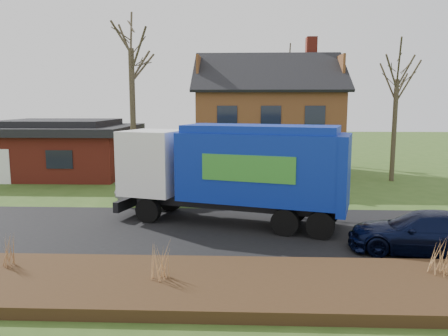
{
  "coord_description": "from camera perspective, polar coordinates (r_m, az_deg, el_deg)",
  "views": [
    {
      "loc": [
        0.25,
        -15.93,
        4.76
      ],
      "look_at": [
        -0.48,
        2.5,
        2.04
      ],
      "focal_mm": 35.0,
      "sensor_mm": 36.0,
      "label": 1
    }
  ],
  "objects": [
    {
      "name": "garbage_truck",
      "position": [
        17.22,
        1.55,
        0.09
      ],
      "size": [
        9.54,
        4.98,
        3.95
      ],
      "rotation": [
        0.0,
        0.0,
        -0.29
      ],
      "color": "black",
      "rests_on": "ground"
    },
    {
      "name": "navy_wagon",
      "position": [
        15.5,
        24.72,
        -7.67
      ],
      "size": [
        4.99,
        2.85,
        1.36
      ],
      "primitive_type": "imported",
      "rotation": [
        0.0,
        0.0,
        -1.78
      ],
      "color": "black",
      "rests_on": "ground"
    },
    {
      "name": "grass_clump_east",
      "position": [
        12.98,
        26.26,
        -10.38
      ],
      "size": [
        0.38,
        0.32,
        0.96
      ],
      "color": "#B3834F",
      "rests_on": "mulch_verge"
    },
    {
      "name": "silver_sedan",
      "position": [
        21.46,
        -7.27,
        -2.32
      ],
      "size": [
        4.9,
        1.82,
        1.6
      ],
      "primitive_type": "imported",
      "rotation": [
        0.0,
        0.0,
        1.6
      ],
      "color": "#96989D",
      "rests_on": "ground"
    },
    {
      "name": "grass_clump_mid",
      "position": [
        11.51,
        -8.23,
        -11.88
      ],
      "size": [
        0.35,
        0.29,
        0.99
      ],
      "color": "tan",
      "rests_on": "mulch_verge"
    },
    {
      "name": "mulch_verge",
      "position": [
        11.59,
        0.88,
        -15.07
      ],
      "size": [
        80.0,
        3.5,
        0.3
      ],
      "primitive_type": "cube",
      "color": "#312010",
      "rests_on": "ground"
    },
    {
      "name": "ground",
      "position": [
        16.63,
        1.33,
        -8.26
      ],
      "size": [
        120.0,
        120.0,
        0.0
      ],
      "primitive_type": "plane",
      "color": "#314E1A",
      "rests_on": "ground"
    },
    {
      "name": "ranch_house",
      "position": [
        31.55,
        -20.6,
        2.49
      ],
      "size": [
        9.8,
        8.2,
        3.7
      ],
      "color": "maroon",
      "rests_on": "ground"
    },
    {
      "name": "main_house",
      "position": [
        29.87,
        4.69,
        6.96
      ],
      "size": [
        12.95,
        8.95,
        9.26
      ],
      "color": "beige",
      "rests_on": "ground"
    },
    {
      "name": "tree_front_east",
      "position": [
        28.91,
        21.78,
        12.72
      ],
      "size": [
        3.21,
        3.21,
        8.9
      ],
      "color": "#443A29",
      "rests_on": "ground"
    },
    {
      "name": "grass_clump_west",
      "position": [
        13.61,
        -26.51,
        -9.71
      ],
      "size": [
        0.33,
        0.27,
        0.88
      ],
      "color": "#A17347",
      "rests_on": "mulch_verge"
    },
    {
      "name": "tree_back",
      "position": [
        37.35,
        8.45,
        14.01
      ],
      "size": [
        3.21,
        3.21,
        10.17
      ],
      "color": "#413427",
      "rests_on": "ground"
    },
    {
      "name": "tree_front_west",
      "position": [
        26.06,
        -12.15,
        17.54
      ],
      "size": [
        3.67,
        3.67,
        10.91
      ],
      "color": "#413827",
      "rests_on": "ground"
    },
    {
      "name": "road",
      "position": [
        16.63,
        1.33,
        -8.22
      ],
      "size": [
        80.0,
        7.0,
        0.02
      ],
      "primitive_type": "cube",
      "color": "black",
      "rests_on": "ground"
    }
  ]
}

